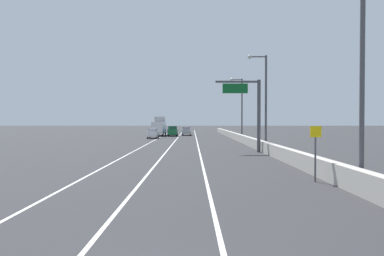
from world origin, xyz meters
name	(u,v)px	position (x,y,z in m)	size (l,w,h in m)	color
ground_plane	(189,138)	(0.00, 64.00, 0.00)	(320.00, 320.00, 0.00)	#2D2D30
lane_stripe_left	(155,140)	(-5.50, 55.00, 0.00)	(0.16, 130.00, 0.00)	silver
lane_stripe_center	(176,140)	(-2.00, 55.00, 0.00)	(0.16, 130.00, 0.00)	silver
lane_stripe_right	(197,140)	(1.50, 55.00, 0.00)	(0.16, 130.00, 0.00)	silver
jersey_barrier_right	(253,142)	(8.24, 40.00, 0.55)	(0.60, 120.00, 1.10)	#B2ADA3
overhead_sign_gantry	(252,107)	(6.90, 32.16, 4.73)	(4.68, 0.36, 7.50)	#47474C
speed_advisory_sign	(316,149)	(7.34, 13.55, 1.76)	(0.60, 0.11, 3.00)	#4C4C51
lamp_post_right_near	(358,65)	(8.65, 11.55, 5.98)	(2.14, 0.44, 10.44)	#4C4C51
lamp_post_right_second	(264,96)	(8.53, 34.26, 5.98)	(2.14, 0.44, 10.44)	#4C4C51
lamp_post_right_third	(241,105)	(8.96, 56.97, 5.98)	(2.14, 0.44, 10.44)	#4C4C51
car_white_0	(154,133)	(-6.44, 62.06, 0.94)	(1.82, 4.71, 1.89)	white
car_silver_1	(187,131)	(-0.47, 75.67, 0.97)	(1.96, 4.81, 1.93)	#B7B7BC
car_green_2	(173,131)	(-3.27, 71.15, 1.06)	(1.97, 4.45, 2.14)	#196033
car_blue_3	(173,131)	(-3.71, 77.27, 0.96)	(1.97, 4.55, 1.92)	#1E389E
box_truck	(160,127)	(-6.34, 73.36, 1.87)	(2.55, 8.14, 4.09)	silver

